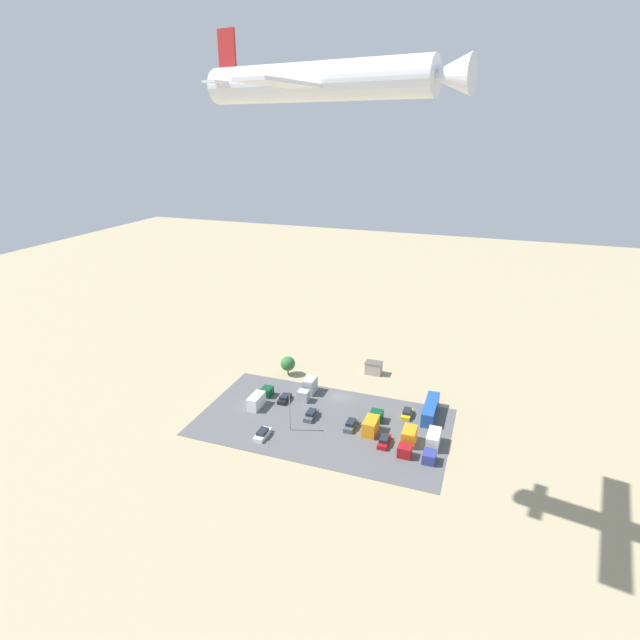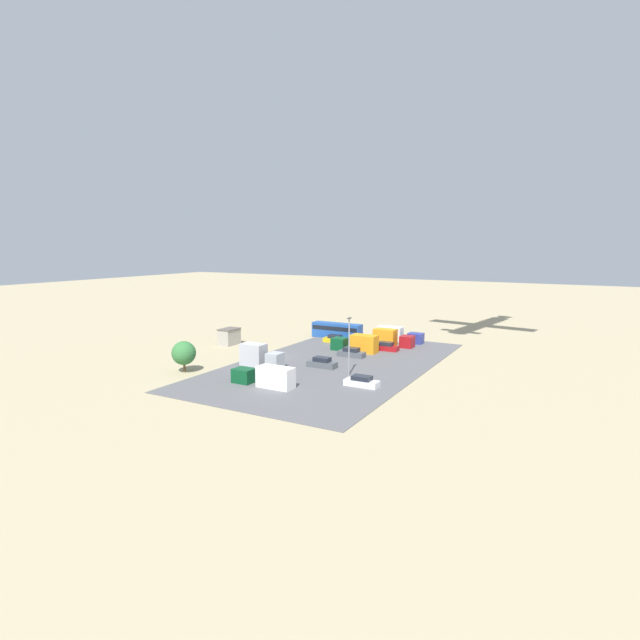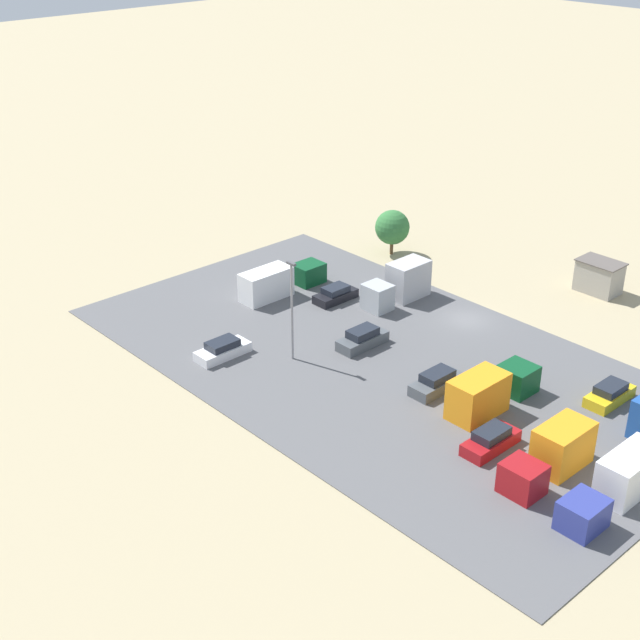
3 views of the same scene
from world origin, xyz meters
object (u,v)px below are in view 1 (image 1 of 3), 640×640
at_px(parked_car_1, 407,413).
at_px(parked_truck_0, 432,444).
at_px(parked_truck_1, 259,398).
at_px(parked_car_5, 285,398).
at_px(parked_car_2, 384,441).
at_px(airplane, 328,81).
at_px(parked_car_0, 263,434).
at_px(parked_truck_4, 372,423).
at_px(parked_car_4, 311,415).
at_px(shed_building, 374,368).
at_px(parked_car_3, 351,425).
at_px(bus, 430,409).
at_px(parked_truck_3, 408,440).
at_px(parked_truck_2, 308,388).

height_order(parked_car_1, parked_truck_0, parked_truck_0).
bearing_deg(parked_truck_0, parked_truck_1, -6.57).
bearing_deg(parked_car_5, parked_car_1, -173.67).
distance_m(parked_car_2, parked_truck_1, 30.24).
bearing_deg(airplane, parked_car_2, 179.74).
bearing_deg(parked_car_0, parked_car_1, 34.16).
bearing_deg(parked_truck_4, parked_car_4, -179.65).
distance_m(shed_building, parked_car_3, 25.51).
relative_size(parked_car_5, parked_truck_1, 0.47).
bearing_deg(parked_truck_1, parked_car_2, -10.78).
xyz_separation_m(parked_truck_0, parked_truck_4, (12.46, -2.96, 0.12)).
height_order(bus, parked_car_4, bus).
relative_size(parked_car_4, parked_truck_4, 0.55).
bearing_deg(parked_car_0, parked_truck_4, 26.44).
bearing_deg(parked_truck_1, parked_car_3, -6.23).
xyz_separation_m(parked_car_2, parked_truck_3, (-4.45, -0.67, 0.77)).
height_order(parked_car_0, parked_truck_0, parked_truck_0).
distance_m(shed_building, bus, 22.22).
xyz_separation_m(parked_truck_0, parked_truck_3, (4.57, 0.53, 0.11)).
bearing_deg(bus, airplane, 73.52).
relative_size(parked_car_0, parked_truck_4, 0.56).
relative_size(shed_building, parked_truck_2, 0.58).
bearing_deg(shed_building, parked_car_3, 93.59).
bearing_deg(parked_car_2, parked_car_0, 13.82).
relative_size(shed_building, parked_car_2, 0.90).
height_order(parked_truck_3, airplane, airplane).
bearing_deg(parked_truck_3, parked_truck_4, -23.84).
bearing_deg(parked_truck_2, parked_car_5, 48.37).
relative_size(shed_building, parked_truck_0, 0.45).
height_order(bus, parked_truck_2, parked_truck_2).
xyz_separation_m(shed_building, parked_car_0, (14.04, 34.46, -0.91)).
relative_size(parked_car_3, parked_car_5, 1.09).
height_order(parked_car_1, parked_truck_4, parked_truck_4).
height_order(parked_truck_2, parked_truck_3, parked_truck_2).
relative_size(parked_truck_1, airplane, 0.29).
bearing_deg(parked_car_4, parked_car_0, -123.93).
relative_size(parked_car_4, parked_truck_1, 0.50).
distance_m(shed_building, parked_truck_0, 33.07).
xyz_separation_m(parked_car_3, parked_truck_1, (21.94, -2.39, 0.63)).
distance_m(parked_car_1, parked_car_5, 27.37).
bearing_deg(parked_car_2, parked_car_3, -22.81).
xyz_separation_m(parked_car_0, parked_truck_2, (-2.46, -18.90, 1.01)).
height_order(parked_car_0, parked_car_5, parked_car_0).
bearing_deg(bus, shed_building, -43.03).
bearing_deg(parked_car_2, parked_truck_2, -32.13).
relative_size(parked_truck_2, airplane, 0.22).
bearing_deg(parked_truck_1, shed_building, 48.56).
bearing_deg(parked_car_3, parked_car_2, -22.81).
xyz_separation_m(shed_building, bus, (-16.24, 15.16, 0.13)).
distance_m(parked_car_5, parked_truck_3, 30.46).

